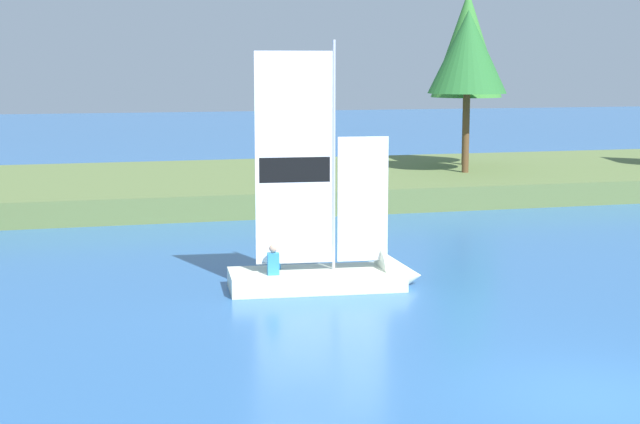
% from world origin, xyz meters
% --- Properties ---
extents(ground_plane, '(200.00, 200.00, 0.00)m').
position_xyz_m(ground_plane, '(0.00, 0.00, 0.00)').
color(ground_plane, '#2D609E').
extents(shore_bank, '(80.00, 12.86, 0.93)m').
position_xyz_m(shore_bank, '(0.00, 25.93, 0.46)').
color(shore_bank, '#5B703D').
rests_on(shore_bank, ground).
extents(shoreline_tree_left, '(3.36, 3.36, 6.90)m').
position_xyz_m(shoreline_tree_left, '(8.08, 24.12, 6.05)').
color(shoreline_tree_left, brown).
rests_on(shoreline_tree_left, shore_bank).
extents(shoreline_tree_midleft, '(3.25, 3.25, 7.96)m').
position_xyz_m(shoreline_tree_midleft, '(9.37, 27.13, 6.45)').
color(shoreline_tree_midleft, brown).
rests_on(shoreline_tree_midleft, shore_bank).
extents(sailboat, '(4.97, 1.93, 6.57)m').
position_xyz_m(sailboat, '(-1.83, 8.64, 0.48)').
color(sailboat, silver).
rests_on(sailboat, ground).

